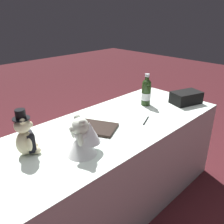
% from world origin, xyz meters
% --- Properties ---
extents(ground_plane, '(12.00, 12.00, 0.00)m').
position_xyz_m(ground_plane, '(0.00, 0.00, 0.00)').
color(ground_plane, '#47191E').
extents(reception_table, '(1.87, 0.76, 0.71)m').
position_xyz_m(reception_table, '(0.00, 0.00, 0.35)').
color(reception_table, white).
rests_on(reception_table, ground_plane).
extents(teddy_bear_groom, '(0.13, 0.14, 0.28)m').
position_xyz_m(teddy_bear_groom, '(-0.62, 0.08, 0.82)').
color(teddy_bear_groom, beige).
rests_on(teddy_bear_groom, reception_table).
extents(teddy_bear_bride, '(0.23, 0.19, 0.24)m').
position_xyz_m(teddy_bear_bride, '(-0.38, -0.15, 0.81)').
color(teddy_bear_bride, white).
rests_on(teddy_bear_bride, reception_table).
extents(champagne_bottle, '(0.08, 0.08, 0.28)m').
position_xyz_m(champagne_bottle, '(0.49, 0.07, 0.83)').
color(champagne_bottle, '#213916').
rests_on(champagne_bottle, reception_table).
extents(signing_pen, '(0.15, 0.07, 0.01)m').
position_xyz_m(signing_pen, '(0.23, -0.14, 0.71)').
color(signing_pen, black).
rests_on(signing_pen, reception_table).
extents(gift_case_black, '(0.30, 0.23, 0.11)m').
position_xyz_m(gift_case_black, '(0.77, -0.16, 0.76)').
color(gift_case_black, black).
rests_on(gift_case_black, reception_table).
extents(guestbook, '(0.31, 0.35, 0.02)m').
position_xyz_m(guestbook, '(-0.13, 0.04, 0.72)').
color(guestbook, black).
rests_on(guestbook, reception_table).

